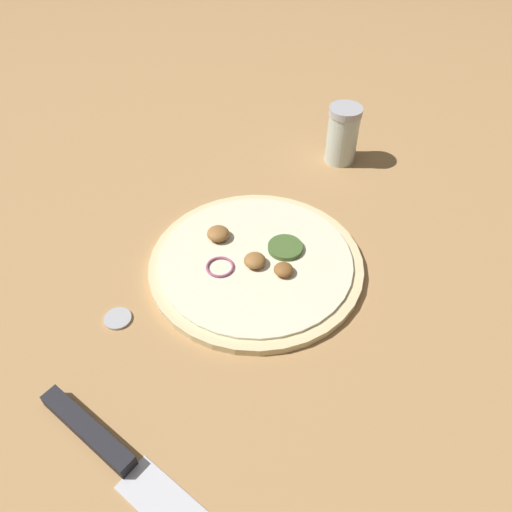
# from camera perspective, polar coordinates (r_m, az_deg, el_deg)

# --- Properties ---
(ground_plane) EXTENTS (3.00, 3.00, 0.00)m
(ground_plane) POSITION_cam_1_polar(r_m,az_deg,el_deg) (0.70, -0.00, -1.22)
(ground_plane) COLOR tan
(pizza) EXTENTS (0.30, 0.30, 0.03)m
(pizza) POSITION_cam_1_polar(r_m,az_deg,el_deg) (0.69, -0.01, -0.75)
(pizza) COLOR beige
(pizza) RESTS_ON ground_plane
(knife) EXTENTS (0.28, 0.17, 0.02)m
(knife) POSITION_cam_1_polar(r_m,az_deg,el_deg) (0.56, -15.84, -21.05)
(knife) COLOR silver
(knife) RESTS_ON ground_plane
(spice_jar) EXTENTS (0.06, 0.06, 0.10)m
(spice_jar) POSITION_cam_1_polar(r_m,az_deg,el_deg) (0.88, 9.87, 13.54)
(spice_jar) COLOR silver
(spice_jar) RESTS_ON ground_plane
(loose_cap) EXTENTS (0.03, 0.03, 0.01)m
(loose_cap) POSITION_cam_1_polar(r_m,az_deg,el_deg) (0.66, -15.55, -6.81)
(loose_cap) COLOR #B2B2B7
(loose_cap) RESTS_ON ground_plane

